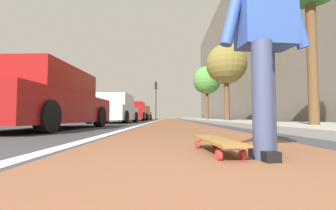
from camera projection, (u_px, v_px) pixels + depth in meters
The scene contains 14 objects.
ground_plane at pixel (175, 124), 10.50m from camera, with size 80.00×80.00×0.00m, color #38383D.
bike_lane_paint at pixel (172, 120), 24.48m from camera, with size 56.00×2.32×0.00m, color brown.
lane_stripe_white at pixel (157, 120), 20.49m from camera, with size 52.00×0.16×0.01m, color silver.
sidewalk_curb at pixel (213, 120), 18.47m from camera, with size 52.00×3.20×0.13m, color #9E9B93.
building_facade at pixel (235, 51), 22.82m from camera, with size 40.00×1.20×13.85m, color #6D6459.
skateboard at pixel (216, 142), 1.84m from camera, with size 0.86×0.30×0.11m.
skater_person at pixel (265, 32), 1.74m from camera, with size 0.48×0.72×1.64m.
parked_car_near at pixel (46, 101), 5.52m from camera, with size 4.62×2.00×1.46m.
parked_car_mid at pixel (115, 110), 11.95m from camera, with size 4.41×2.01×1.46m.
parked_car_far at pixel (134, 112), 18.44m from camera, with size 4.47×2.09×1.50m.
parked_car_end at pixel (142, 113), 24.67m from camera, with size 4.23×1.97×1.47m.
traffic_light at pixel (156, 93), 25.12m from camera, with size 0.33×0.28×4.20m.
street_tree_mid at pixel (226, 64), 12.69m from camera, with size 2.24×2.24×4.38m.
street_tree_far at pixel (207, 80), 19.20m from camera, with size 2.34×2.34×4.58m.
Camera 1 is at (-0.53, 0.27, 0.29)m, focal length 24.40 mm.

